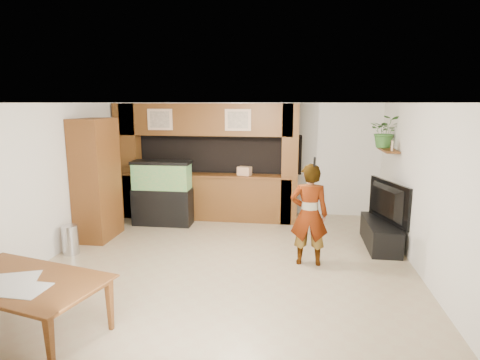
% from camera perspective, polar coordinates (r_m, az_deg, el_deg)
% --- Properties ---
extents(floor, '(6.50, 6.50, 0.00)m').
position_cam_1_polar(floor, '(6.75, -1.84, -11.75)').
color(floor, tan).
rests_on(floor, ground).
extents(ceiling, '(6.50, 6.50, 0.00)m').
position_cam_1_polar(ceiling, '(6.23, -1.99, 10.90)').
color(ceiling, white).
rests_on(ceiling, wall_back).
extents(wall_back, '(6.00, 0.00, 6.00)m').
position_cam_1_polar(wall_back, '(9.54, 1.48, 3.06)').
color(wall_back, silver).
rests_on(wall_back, floor).
extents(wall_left, '(0.00, 6.50, 6.50)m').
position_cam_1_polar(wall_left, '(7.49, -25.16, -0.14)').
color(wall_left, silver).
rests_on(wall_left, floor).
extents(wall_right, '(0.00, 6.50, 6.50)m').
position_cam_1_polar(wall_right, '(6.56, 24.89, -1.56)').
color(wall_right, silver).
rests_on(wall_right, floor).
extents(partition, '(4.20, 0.99, 2.60)m').
position_cam_1_polar(partition, '(9.10, -4.93, 2.73)').
color(partition, brown).
rests_on(partition, floor).
extents(wall_clock, '(0.05, 0.25, 0.25)m').
position_cam_1_polar(wall_clock, '(8.24, -21.51, 5.27)').
color(wall_clock, black).
rests_on(wall_clock, wall_left).
extents(wall_shelf, '(0.25, 0.90, 0.04)m').
position_cam_1_polar(wall_shelf, '(8.32, 20.32, 4.02)').
color(wall_shelf, brown).
rests_on(wall_shelf, wall_right).
extents(pantry_cabinet, '(0.58, 0.95, 2.32)m').
position_cam_1_polar(pantry_cabinet, '(8.15, -19.74, 0.07)').
color(pantry_cabinet, brown).
rests_on(pantry_cabinet, floor).
extents(trash_can, '(0.28, 0.28, 0.51)m').
position_cam_1_polar(trash_can, '(7.65, -22.99, -7.83)').
color(trash_can, '#B2B2B7').
rests_on(trash_can, floor).
extents(aquarium, '(1.26, 0.47, 1.39)m').
position_cam_1_polar(aquarium, '(8.78, -10.98, -1.92)').
color(aquarium, black).
rests_on(aquarium, floor).
extents(tv_stand, '(0.51, 1.39, 0.46)m').
position_cam_1_polar(tv_stand, '(7.86, 19.31, -7.25)').
color(tv_stand, black).
rests_on(tv_stand, floor).
extents(television, '(0.57, 1.28, 0.75)m').
position_cam_1_polar(television, '(7.70, 19.60, -2.97)').
color(television, black).
rests_on(television, tv_stand).
extents(photo_frame, '(0.05, 0.15, 0.19)m').
position_cam_1_polar(photo_frame, '(8.03, 20.81, 4.60)').
color(photo_frame, tan).
rests_on(photo_frame, wall_shelf).
extents(potted_plant, '(0.66, 0.60, 0.64)m').
position_cam_1_polar(potted_plant, '(8.50, 19.97, 6.48)').
color(potted_plant, '#336629').
rests_on(potted_plant, wall_shelf).
extents(person, '(0.61, 0.40, 1.67)m').
position_cam_1_polar(person, '(6.56, 9.80, -4.88)').
color(person, '#988253').
rests_on(person, floor).
extents(microphone, '(0.04, 0.10, 0.16)m').
position_cam_1_polar(microphone, '(6.22, 10.56, 2.54)').
color(microphone, black).
rests_on(microphone, person).
extents(dining_table, '(2.08, 1.46, 0.66)m').
position_cam_1_polar(dining_table, '(5.32, -28.71, -15.73)').
color(dining_table, brown).
rests_on(dining_table, floor).
extents(newspaper_a, '(0.55, 0.41, 0.01)m').
position_cam_1_polar(newspaper_a, '(4.95, -28.76, -13.47)').
color(newspaper_a, silver).
rests_on(newspaper_a, dining_table).
extents(newspaper_b, '(0.63, 0.55, 0.01)m').
position_cam_1_polar(newspaper_b, '(5.25, -29.56, -12.19)').
color(newspaper_b, silver).
rests_on(newspaper_b, dining_table).
extents(counter_box, '(0.33, 0.26, 0.19)m').
position_cam_1_polar(counter_box, '(8.78, 0.64, 1.29)').
color(counter_box, tan).
rests_on(counter_box, partition).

